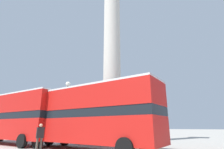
% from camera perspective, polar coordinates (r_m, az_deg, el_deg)
% --- Properties ---
extents(ground_plane, '(200.00, 200.00, 0.00)m').
position_cam_1_polar(ground_plane, '(17.83, 0.00, -21.50)').
color(ground_plane, '#ADA89E').
extents(monument_column, '(4.96, 4.96, 22.82)m').
position_cam_1_polar(monument_column, '(18.96, 0.00, 3.85)').
color(monument_column, beige).
rests_on(monument_column, ground_plane).
extents(bus_b, '(10.61, 3.62, 4.21)m').
position_cam_1_polar(bus_b, '(12.69, -7.75, -12.79)').
color(bus_b, red).
rests_on(bus_b, ground_plane).
extents(bus_c, '(11.24, 3.25, 4.37)m').
position_cam_1_polar(bus_c, '(19.17, -29.61, -11.83)').
color(bus_c, red).
rests_on(bus_c, ground_plane).
extents(equestrian_statue, '(3.47, 2.84, 6.29)m').
position_cam_1_polar(equestrian_statue, '(26.47, -11.99, -15.44)').
color(equestrian_statue, beige).
rests_on(equestrian_statue, ground_plane).
extents(street_lamp, '(0.46, 0.46, 5.72)m').
position_cam_1_polar(street_lamp, '(17.18, -14.65, -9.80)').
color(street_lamp, black).
rests_on(street_lamp, ground_plane).
extents(pedestrian_near_lamp, '(0.35, 0.48, 1.70)m').
position_cam_1_polar(pedestrian_near_lamp, '(12.62, -22.49, -18.02)').
color(pedestrian_near_lamp, '#4C473D').
rests_on(pedestrian_near_lamp, ground_plane).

